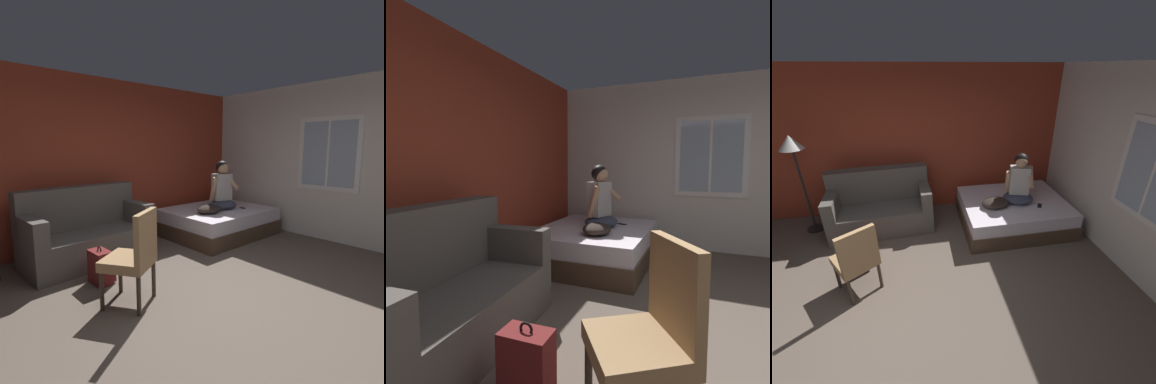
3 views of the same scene
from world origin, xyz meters
The scene contains 10 objects.
ground_plane centered at (0.00, 0.00, 0.00)m, with size 40.00×40.00×0.00m, color brown.
wall_back_accent centered at (0.00, 2.89, 1.35)m, with size 11.14×0.16×2.70m, color #993823.
bed centered at (1.95, 1.87, 0.24)m, with size 1.87×1.52×0.48m.
couch centered at (-0.38, 2.22, 0.39)m, with size 1.75×0.94×1.04m.
side_chair centered at (-0.52, 0.71, 0.53)m, with size 0.64×0.64×0.98m.
person_seated centered at (2.00, 1.81, 0.84)m, with size 0.62×0.57×0.88m.
backpack centered at (-0.57, 1.39, 0.19)m, with size 0.24×0.31×0.46m.
throw_pillow centered at (1.56, 1.71, 0.55)m, with size 0.48×0.36×0.14m, color #2D231E.
cell_phone centered at (2.31, 1.58, 0.48)m, with size 0.07×0.14×0.01m, color black.
floor_lamp centered at (-1.58, 2.32, 1.43)m, with size 0.36×0.36×1.70m.
Camera 3 is at (0.32, -1.95, 2.64)m, focal length 24.00 mm.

